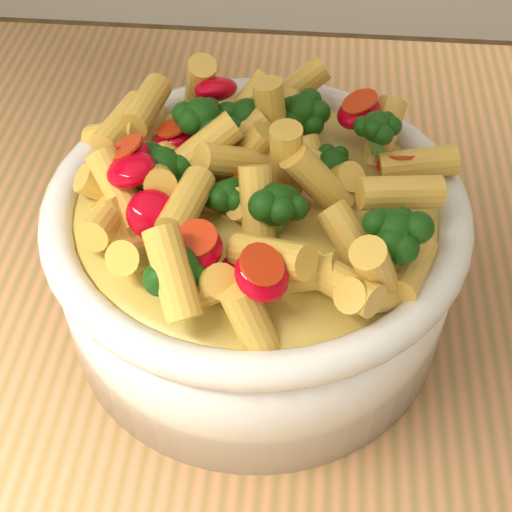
{
  "coord_description": "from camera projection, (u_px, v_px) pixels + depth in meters",
  "views": [
    {
      "loc": [
        0.01,
        -0.32,
        1.31
      ],
      "look_at": [
        -0.02,
        0.01,
        0.96
      ],
      "focal_mm": 50.0,
      "sensor_mm": 36.0,
      "label": 1
    }
  ],
  "objects": [
    {
      "name": "table",
      "position": [
        278.0,
        394.0,
        0.6
      ],
      "size": [
        1.2,
        0.8,
        0.9
      ],
      "color": "#BA7A4F",
      "rests_on": "ground"
    },
    {
      "name": "pasta_salad",
      "position": [
        256.0,
        173.0,
        0.43
      ],
      "size": [
        0.22,
        0.22,
        0.05
      ],
      "color": "#E7B549",
      "rests_on": "serving_bowl"
    },
    {
      "name": "serving_bowl",
      "position": [
        256.0,
        255.0,
        0.49
      ],
      "size": [
        0.27,
        0.27,
        0.12
      ],
      "color": "silver",
      "rests_on": "table"
    }
  ]
}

